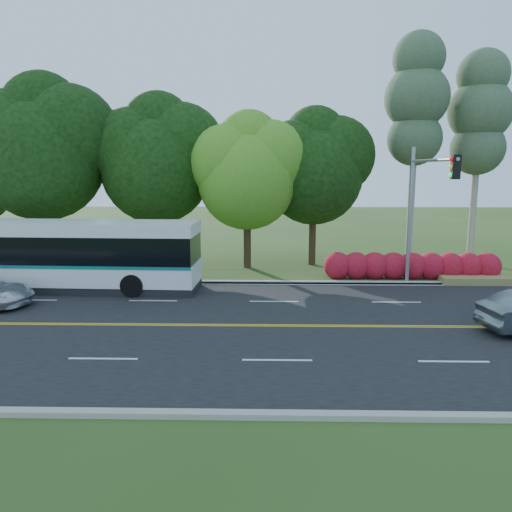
{
  "coord_description": "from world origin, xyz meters",
  "views": [
    {
      "loc": [
        -0.84,
        -18.33,
        5.95
      ],
      "look_at": [
        -1.28,
        2.0,
        2.37
      ],
      "focal_mm": 35.0,
      "sensor_mm": 36.0,
      "label": 1
    }
  ],
  "objects": [
    {
      "name": "ground",
      "position": [
        0.0,
        0.0,
        0.0
      ],
      "size": [
        120.0,
        120.0,
        0.0
      ],
      "primitive_type": "plane",
      "color": "#2E4717",
      "rests_on": "ground"
    },
    {
      "name": "road",
      "position": [
        0.0,
        0.0,
        0.01
      ],
      "size": [
        60.0,
        14.0,
        0.02
      ],
      "primitive_type": "cube",
      "color": "black",
      "rests_on": "ground"
    },
    {
      "name": "curb_north",
      "position": [
        0.0,
        7.15,
        0.07
      ],
      "size": [
        60.0,
        0.3,
        0.15
      ],
      "primitive_type": "cube",
      "color": "#A8A297",
      "rests_on": "ground"
    },
    {
      "name": "curb_south",
      "position": [
        0.0,
        -7.15,
        0.07
      ],
      "size": [
        60.0,
        0.3,
        0.15
      ],
      "primitive_type": "cube",
      "color": "#A8A297",
      "rests_on": "ground"
    },
    {
      "name": "grass_verge",
      "position": [
        0.0,
        9.0,
        0.05
      ],
      "size": [
        60.0,
        4.0,
        0.1
      ],
      "primitive_type": "cube",
      "color": "#2E4717",
      "rests_on": "ground"
    },
    {
      "name": "lane_markings",
      "position": [
        -0.09,
        0.0,
        0.02
      ],
      "size": [
        57.6,
        13.82,
        0.0
      ],
      "color": "gold",
      "rests_on": "road"
    },
    {
      "name": "tree_row",
      "position": [
        -5.15,
        12.13,
        6.73
      ],
      "size": [
        44.7,
        9.1,
        13.84
      ],
      "color": "black",
      "rests_on": "ground"
    },
    {
      "name": "bougainvillea_hedge",
      "position": [
        7.18,
        8.15,
        0.72
      ],
      "size": [
        9.5,
        2.25,
        1.5
      ],
      "color": "maroon",
      "rests_on": "ground"
    },
    {
      "name": "traffic_signal",
      "position": [
        6.49,
        5.4,
        4.67
      ],
      "size": [
        0.42,
        6.1,
        7.0
      ],
      "color": "#93979C",
      "rests_on": "ground"
    },
    {
      "name": "transit_bus",
      "position": [
        -10.7,
        5.6,
        1.69
      ],
      "size": [
        13.01,
        3.31,
        3.38
      ],
      "rotation": [
        0.0,
        0.0,
        -0.04
      ],
      "color": "white",
      "rests_on": "road"
    }
  ]
}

